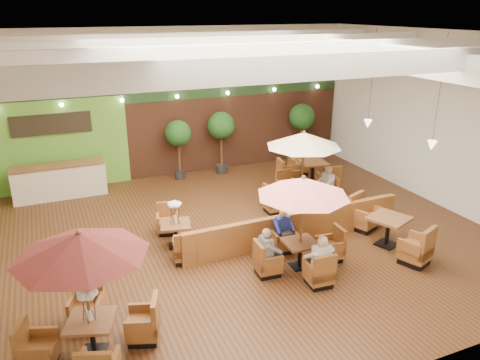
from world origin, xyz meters
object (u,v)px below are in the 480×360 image
topiary_1 (221,128)px  diner_3 (317,197)px  topiary_2 (302,119)px  table_4 (388,232)px  booth_divider (297,228)px  service_counter (60,181)px  diner_1 (283,226)px  topiary_0 (178,136)px  diner_0 (320,256)px  table_5 (305,174)px  diner_4 (327,182)px  table_0 (84,272)px  table_1 (302,205)px  table_2 (303,156)px  diner_2 (268,247)px  table_3 (176,230)px

topiary_1 → diner_3: bearing=-77.7°
topiary_2 → table_4: bearing=-101.7°
booth_divider → service_counter: bearing=132.8°
topiary_2 → diner_3: size_ratio=3.29×
diner_1 → topiary_0: bearing=-78.8°
service_counter → diner_0: diner_0 is taller
table_5 → diner_4: size_ratio=3.42×
table_0 → table_1: bearing=32.8°
topiary_1 → diner_0: bearing=-95.3°
table_0 → topiary_0: table_0 is taller
table_4 → service_counter: bearing=115.8°
topiary_1 → diner_4: (2.06, -4.22, -1.04)m
topiary_1 → diner_0: 8.42m
diner_1 → diner_3: size_ratio=0.97×
table_2 → diner_3: size_ratio=3.44×
table_4 → table_5: size_ratio=1.06×
service_counter → topiary_1: 6.09m
topiary_2 → table_2: bearing=-119.6°
table_2 → diner_0: 4.62m
topiary_1 → diner_2: 7.69m
diner_2 → topiary_0: bearing=-179.8°
booth_divider → table_1: 1.78m
table_1 → table_2: size_ratio=0.95×
table_1 → diner_0: 1.26m
topiary_1 → topiary_2: topiary_2 is taller
topiary_0 → diner_4: topiary_0 is taller
table_3 → topiary_2: (6.83, 5.18, 1.35)m
table_2 → table_5: table_2 is taller
diner_1 → diner_4: diner_4 is taller
table_1 → topiary_2: 8.58m
diner_4 → table_5: bearing=-7.1°
table_1 → diner_2: 1.28m
diner_2 → topiary_2: bearing=145.1°
table_4 → topiary_0: topiary_0 is taller
table_0 → diner_1: (5.11, 2.09, -1.01)m
topiary_2 → diner_3: topiary_2 is taller
booth_divider → topiary_2: (3.72, 6.27, 1.38)m
topiary_2 → diner_4: bearing=-109.1°
service_counter → diner_4: size_ratio=3.62×
table_3 → table_1: bearing=-27.8°
table_4 → table_3: bearing=135.5°
topiary_0 → table_0: bearing=-115.8°
table_4 → topiary_0: (-3.69, 7.36, 1.27)m
table_3 → table_5: (5.70, 2.83, -0.10)m
table_4 → topiary_2: topiary_2 is taller
service_counter → table_2: 8.23m
topiary_0 → diner_0: (0.93, -8.32, -0.90)m
service_counter → table_0: (0.09, -8.44, 1.16)m
table_0 → table_3: size_ratio=1.09×
topiary_1 → diner_2: (-1.65, -7.43, -1.05)m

